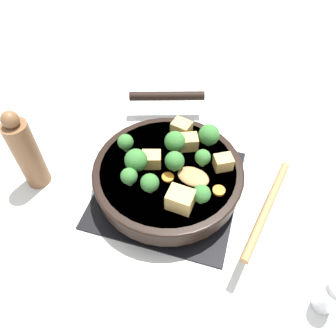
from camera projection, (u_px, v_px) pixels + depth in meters
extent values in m
plane|color=silver|center=(168.00, 189.00, 0.75)|extent=(2.40, 2.40, 0.00)
cube|color=black|center=(168.00, 187.00, 0.75)|extent=(0.31, 0.31, 0.01)
torus|color=black|center=(168.00, 183.00, 0.73)|extent=(0.24, 0.24, 0.01)
cube|color=black|center=(168.00, 183.00, 0.73)|extent=(0.01, 0.23, 0.01)
cube|color=black|center=(168.00, 183.00, 0.73)|extent=(0.23, 0.01, 0.01)
cylinder|color=black|center=(168.00, 175.00, 0.71)|extent=(0.32, 0.32, 0.05)
cylinder|color=brown|center=(168.00, 174.00, 0.71)|extent=(0.29, 0.29, 0.04)
torus|color=black|center=(168.00, 169.00, 0.70)|extent=(0.32, 0.32, 0.01)
cylinder|color=black|center=(167.00, 96.00, 0.86)|extent=(0.20, 0.08, 0.02)
ellipsoid|color=#A87A4C|center=(193.00, 177.00, 0.67)|extent=(0.08, 0.06, 0.01)
cylinder|color=#A87A4C|center=(267.00, 208.00, 0.62)|extent=(0.07, 0.24, 0.02)
cube|color=tan|center=(182.00, 128.00, 0.75)|extent=(0.05, 0.04, 0.03)
cube|color=tan|center=(151.00, 161.00, 0.68)|extent=(0.05, 0.04, 0.03)
cube|color=tan|center=(188.00, 142.00, 0.72)|extent=(0.05, 0.04, 0.03)
cube|color=tan|center=(223.00, 162.00, 0.68)|extent=(0.05, 0.04, 0.03)
cube|color=tan|center=(180.00, 200.00, 0.62)|extent=(0.05, 0.04, 0.04)
cylinder|color=#709956|center=(130.00, 182.00, 0.66)|extent=(0.01, 0.01, 0.01)
sphere|color=#387533|center=(129.00, 176.00, 0.65)|extent=(0.03, 0.03, 0.03)
cylinder|color=#709956|center=(202.00, 163.00, 0.69)|extent=(0.01, 0.01, 0.01)
sphere|color=#387533|center=(203.00, 157.00, 0.68)|extent=(0.03, 0.03, 0.03)
cylinder|color=#709956|center=(150.00, 189.00, 0.65)|extent=(0.01, 0.01, 0.01)
sphere|color=#387533|center=(150.00, 183.00, 0.64)|extent=(0.04, 0.04, 0.04)
cylinder|color=#709956|center=(208.00, 142.00, 0.73)|extent=(0.01, 0.01, 0.01)
sphere|color=#387533|center=(209.00, 135.00, 0.71)|extent=(0.05, 0.05, 0.05)
cylinder|color=#709956|center=(175.00, 166.00, 0.69)|extent=(0.01, 0.01, 0.01)
sphere|color=#387533|center=(175.00, 160.00, 0.67)|extent=(0.04, 0.04, 0.04)
cylinder|color=#709956|center=(137.00, 168.00, 0.69)|extent=(0.01, 0.01, 0.01)
sphere|color=#387533|center=(136.00, 160.00, 0.67)|extent=(0.05, 0.05, 0.05)
cylinder|color=#709956|center=(201.00, 200.00, 0.63)|extent=(0.01, 0.01, 0.01)
sphere|color=#387533|center=(201.00, 194.00, 0.62)|extent=(0.04, 0.04, 0.04)
cylinder|color=#709956|center=(126.00, 148.00, 0.72)|extent=(0.01, 0.01, 0.01)
sphere|color=#387533|center=(125.00, 142.00, 0.71)|extent=(0.03, 0.03, 0.03)
cylinder|color=#709956|center=(173.00, 149.00, 0.72)|extent=(0.01, 0.01, 0.01)
sphere|color=#387533|center=(174.00, 141.00, 0.70)|extent=(0.05, 0.05, 0.05)
cylinder|color=orange|center=(219.00, 191.00, 0.65)|extent=(0.03, 0.03, 0.01)
cylinder|color=orange|center=(168.00, 177.00, 0.67)|extent=(0.03, 0.03, 0.01)
cylinder|color=brown|center=(28.00, 155.00, 0.70)|extent=(0.05, 0.05, 0.17)
sphere|color=brown|center=(10.00, 119.00, 0.62)|extent=(0.03, 0.03, 0.03)
cylinder|color=white|center=(329.00, 297.00, 0.56)|extent=(0.04, 0.04, 0.07)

